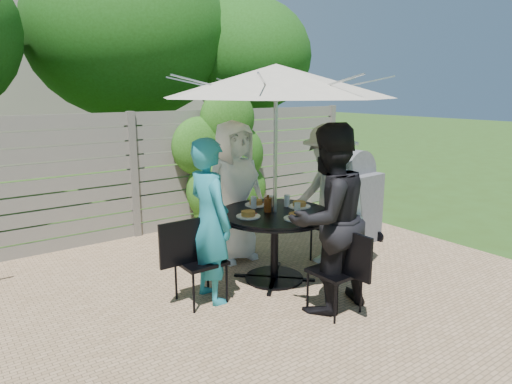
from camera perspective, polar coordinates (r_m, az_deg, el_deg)
backyard_envelope at (r=13.81m, az=-26.50°, el=13.34°), size 60.00×60.00×5.00m
patio_table at (r=5.15m, az=2.34°, el=-5.14°), size 1.26×1.26×0.82m
umbrella at (r=4.90m, az=2.52°, el=13.67°), size 2.50×2.50×2.41m
chair_back at (r=5.99m, az=-3.43°, el=-5.28°), size 0.54×0.75×1.01m
person_back at (r=5.72m, az=-2.76°, el=0.01°), size 0.88×0.57×1.79m
chair_left at (r=4.76m, az=-7.06°, el=-10.60°), size 0.66×0.44×0.91m
person_left at (r=4.63m, az=-5.78°, el=-3.69°), size 0.41×0.62×1.70m
chair_front at (r=4.59m, az=9.89°, el=-11.74°), size 0.43×0.64×0.88m
person_front at (r=4.45m, az=8.98°, el=-3.39°), size 0.91×0.71×1.86m
chair_right at (r=5.86m, az=9.81°, el=-5.98°), size 0.72×0.51×0.97m
person_right at (r=5.60m, az=9.07°, el=-0.55°), size 0.66×1.14×1.76m
plate_back at (r=5.35m, az=-0.01°, el=-1.41°), size 0.26×0.26×0.06m
plate_left at (r=4.87m, az=-0.98°, el=-2.85°), size 0.26×0.26×0.06m
plate_front at (r=4.81m, az=5.01°, el=-3.11°), size 0.26×0.26×0.06m
plate_right at (r=5.30m, az=5.44°, el=-1.62°), size 0.26×0.26×0.06m
glass_back at (r=5.20m, az=-0.30°, el=-1.31°), size 0.07×0.07×0.14m
glass_front at (r=4.93m, az=5.19°, el=-2.14°), size 0.07×0.07×0.14m
glass_right at (r=5.30m, az=3.88°, el=-1.07°), size 0.07×0.07×0.14m
syrup_jug at (r=5.06m, az=1.49°, el=-1.59°), size 0.09×0.09×0.16m
coffee_cup at (r=5.29m, az=1.75°, el=-1.18°), size 0.08×0.08×0.12m
bbq_grill at (r=6.60m, az=12.28°, el=-1.10°), size 0.69×0.55×1.33m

